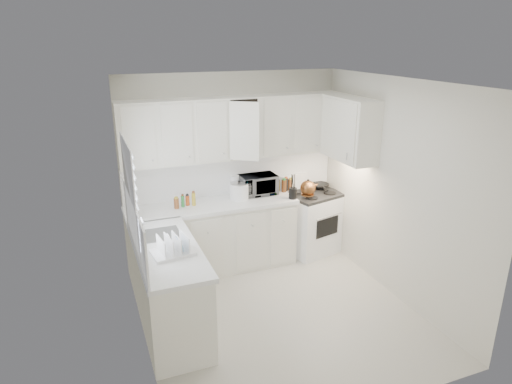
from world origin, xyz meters
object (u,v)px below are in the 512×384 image
tea_kettle (308,187)px  microwave (258,182)px  utensil_crock (293,186)px  dish_rack (172,244)px  rice_cooker (239,190)px  stove (313,214)px

tea_kettle → microwave: (-0.63, 0.28, 0.05)m
utensil_crock → dish_rack: bearing=-150.3°
dish_rack → tea_kettle: bearing=20.7°
tea_kettle → dish_rack: 2.38m
rice_cooker → stove: bearing=7.0°
microwave → utensil_crock: size_ratio=1.40×
utensil_crock → dish_rack: (-1.84, -1.05, -0.06)m
tea_kettle → microwave: 0.69m
utensil_crock → stove: bearing=27.2°
stove → tea_kettle: size_ratio=4.35×
rice_cooker → utensil_crock: size_ratio=0.72×
microwave → utensil_crock: utensil_crock is taller
stove → microwave: microwave is taller
stove → microwave: size_ratio=2.34×
tea_kettle → dish_rack: bearing=-128.3°
stove → microwave: 0.98m
stove → rice_cooker: rice_cooker is taller
tea_kettle → utensil_crock: bearing=-142.0°
microwave → dish_rack: 2.04m
tea_kettle → rice_cooker: size_ratio=1.05×
tea_kettle → utensil_crock: size_ratio=0.75×
microwave → stove: bearing=-9.7°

